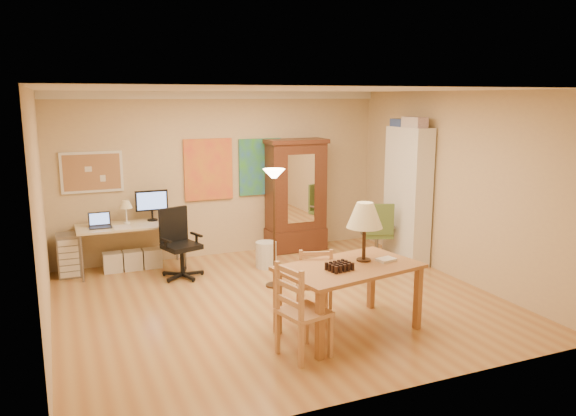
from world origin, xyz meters
name	(u,v)px	position (x,y,z in m)	size (l,w,h in m)	color
floor	(280,302)	(0.00, 0.00, 0.00)	(5.50, 5.50, 0.00)	#A66D3B
crown_molding	(222,95)	(0.00, 2.46, 2.64)	(5.50, 0.08, 0.12)	white
corkboard	(92,172)	(-2.05, 2.47, 1.50)	(0.90, 0.04, 0.62)	#9E6E4A
art_panel_left	(208,169)	(-0.25, 2.47, 1.45)	(0.80, 0.04, 1.00)	gold
art_panel_right	(260,167)	(0.65, 2.47, 1.45)	(0.75, 0.04, 0.95)	#2969A6
dining_table	(355,251)	(0.46, -1.12, 0.92)	(1.69, 1.20, 1.45)	brown
ladder_chair_back	(314,285)	(0.18, -0.65, 0.41)	(0.51, 0.50, 0.88)	tan
ladder_chair_left	(301,313)	(-0.39, -1.53, 0.46)	(0.54, 0.55, 0.99)	tan
torchiere_lamp	(274,193)	(0.16, 0.59, 1.33)	(0.30, 0.30, 1.66)	#432C1B
computer_desk	(134,242)	(-1.53, 2.16, 0.44)	(1.58, 0.69, 1.20)	beige
office_chair_black	(181,259)	(-0.96, 1.51, 0.27)	(0.63, 0.63, 1.02)	black
office_chair_green	(377,246)	(2.11, 1.05, 0.26)	(0.60, 0.60, 0.98)	slate
drawer_cart	(69,255)	(-2.47, 2.21, 0.32)	(0.32, 0.38, 0.64)	slate
armoire	(296,202)	(1.21, 2.24, 0.83)	(1.04, 0.49, 1.92)	#3E1D10
bookshelf	(407,196)	(2.55, 0.90, 1.07)	(0.32, 0.86, 2.15)	white
wastebin	(266,255)	(0.37, 1.47, 0.20)	(0.33, 0.33, 0.41)	silver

